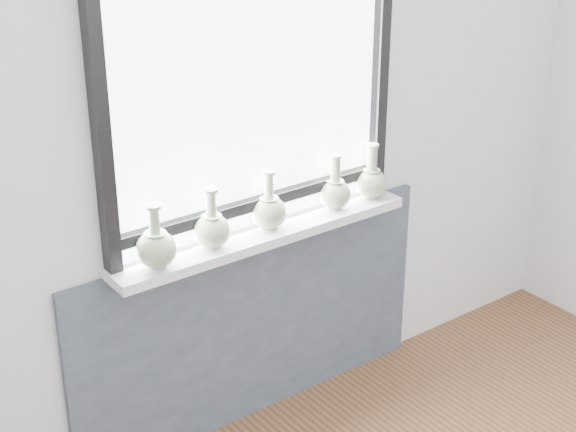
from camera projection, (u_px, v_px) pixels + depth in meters
back_wall at (248, 127)px, 3.38m from camera, size 3.60×0.02×2.60m
apron_panel at (256, 325)px, 3.72m from camera, size 1.70×0.03×0.86m
windowsill at (264, 235)px, 3.48m from camera, size 1.32×0.18×0.04m
window at (253, 94)px, 3.29m from camera, size 1.30×0.06×1.05m
vase_a at (156, 247)px, 3.16m from camera, size 0.15×0.15×0.24m
vase_b at (212, 228)px, 3.31m from camera, size 0.14×0.14×0.24m
vase_c at (269, 210)px, 3.46m from camera, size 0.14×0.14×0.24m
vase_d at (335, 192)px, 3.64m from camera, size 0.13×0.13×0.23m
vase_e at (371, 181)px, 3.74m from camera, size 0.14×0.14×0.24m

